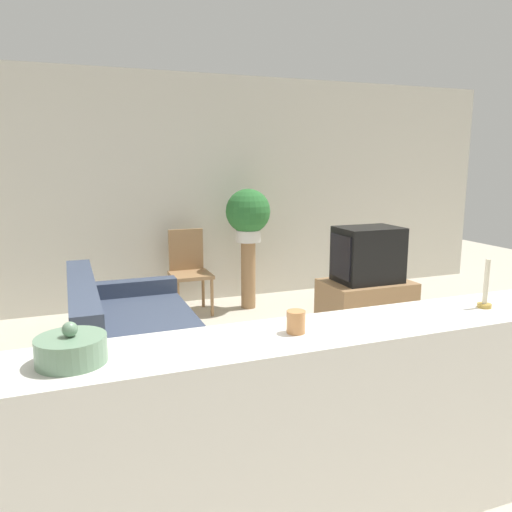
# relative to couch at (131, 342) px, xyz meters

# --- Properties ---
(ground_plane) EXTENTS (14.00, 14.00, 0.00)m
(ground_plane) POSITION_rel_couch_xyz_m (0.66, -1.43, -0.29)
(ground_plane) COLOR beige
(wall_back) EXTENTS (9.00, 0.06, 2.70)m
(wall_back) POSITION_rel_couch_xyz_m (0.66, 2.00, 1.06)
(wall_back) COLOR beige
(wall_back) RESTS_ON ground_plane
(couch) EXTENTS (0.98, 1.79, 0.81)m
(couch) POSITION_rel_couch_xyz_m (0.00, 0.00, 0.00)
(couch) COLOR #384256
(couch) RESTS_ON ground_plane
(tv_stand) EXTENTS (0.85, 0.58, 0.54)m
(tv_stand) POSITION_rel_couch_xyz_m (2.31, 0.20, -0.02)
(tv_stand) COLOR #9E754C
(tv_stand) RESTS_ON ground_plane
(television) EXTENTS (0.62, 0.44, 0.54)m
(television) POSITION_rel_couch_xyz_m (2.31, 0.20, 0.52)
(television) COLOR black
(television) RESTS_ON tv_stand
(wooden_chair) EXTENTS (0.44, 0.44, 0.94)m
(wooden_chair) POSITION_rel_couch_xyz_m (0.84, 1.56, 0.23)
(wooden_chair) COLOR #9E754C
(wooden_chair) RESTS_ON ground_plane
(plant_stand) EXTENTS (0.17, 0.17, 0.79)m
(plant_stand) POSITION_rel_couch_xyz_m (1.53, 1.46, 0.11)
(plant_stand) COLOR #9E754C
(plant_stand) RESTS_ON ground_plane
(potted_plant) EXTENTS (0.51, 0.51, 0.61)m
(potted_plant) POSITION_rel_couch_xyz_m (1.53, 1.46, 0.83)
(potted_plant) COLOR white
(potted_plant) RESTS_ON plant_stand
(foreground_counter) EXTENTS (2.93, 0.44, 0.98)m
(foreground_counter) POSITION_rel_couch_xyz_m (0.66, -2.02, 0.20)
(foreground_counter) COLOR white
(foreground_counter) RESTS_ON ground_plane
(decorative_bowl) EXTENTS (0.26, 0.26, 0.16)m
(decorative_bowl) POSITION_rel_couch_xyz_m (-0.43, -2.02, 0.75)
(decorative_bowl) COLOR gray
(decorative_bowl) RESTS_ON foreground_counter
(candle_jar) EXTENTS (0.08, 0.08, 0.10)m
(candle_jar) POSITION_rel_couch_xyz_m (0.48, -2.02, 0.74)
(candle_jar) COLOR #C6844C
(candle_jar) RESTS_ON foreground_counter
(candlestick) EXTENTS (0.07, 0.07, 0.25)m
(candlestick) POSITION_rel_couch_xyz_m (1.53, -2.02, 0.77)
(candlestick) COLOR #B7933D
(candlestick) RESTS_ON foreground_counter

